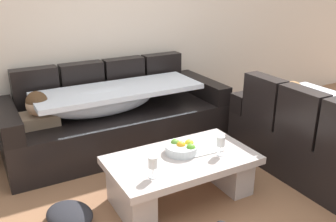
% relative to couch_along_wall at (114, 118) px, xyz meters
% --- Properties ---
extents(back_wall, '(9.00, 0.10, 2.70)m').
position_rel_couch_along_wall_xyz_m(back_wall, '(0.14, 0.53, 1.02)').
color(back_wall, beige).
rests_on(back_wall, ground_plane).
extents(couch_along_wall, '(2.33, 0.92, 0.88)m').
position_rel_couch_along_wall_xyz_m(couch_along_wall, '(0.00, 0.00, 0.00)').
color(couch_along_wall, black).
rests_on(couch_along_wall, ground_plane).
extents(couch_near_window, '(0.92, 1.72, 0.88)m').
position_rel_couch_along_wall_xyz_m(couch_near_window, '(1.50, -1.48, 0.00)').
color(couch_near_window, black).
rests_on(couch_near_window, ground_plane).
extents(coffee_table, '(1.20, 0.68, 0.38)m').
position_rel_couch_along_wall_xyz_m(coffee_table, '(0.13, -1.20, -0.09)').
color(coffee_table, '#B8ACA9').
rests_on(coffee_table, ground_plane).
extents(fruit_bowl, '(0.28, 0.28, 0.10)m').
position_rel_couch_along_wall_xyz_m(fruit_bowl, '(0.18, -1.13, 0.09)').
color(fruit_bowl, silver).
rests_on(fruit_bowl, coffee_table).
extents(wine_glass_near_left, '(0.07, 0.07, 0.17)m').
position_rel_couch_along_wall_xyz_m(wine_glass_near_left, '(-0.22, -1.37, 0.16)').
color(wine_glass_near_left, silver).
rests_on(wine_glass_near_left, coffee_table).
extents(wine_glass_near_right, '(0.07, 0.07, 0.17)m').
position_rel_couch_along_wall_xyz_m(wine_glass_near_right, '(0.42, -1.32, 0.16)').
color(wine_glass_near_right, silver).
rests_on(wine_glass_near_right, coffee_table).
extents(open_magazine, '(0.29, 0.22, 0.01)m').
position_rel_couch_along_wall_xyz_m(open_magazine, '(0.36, -1.17, 0.05)').
color(open_magazine, white).
rests_on(open_magazine, coffee_table).
extents(crumpled_garment, '(0.44, 0.48, 0.12)m').
position_rel_couch_along_wall_xyz_m(crumpled_garment, '(-0.78, -1.07, -0.27)').
color(crumpled_garment, '#232328').
rests_on(crumpled_garment, ground_plane).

